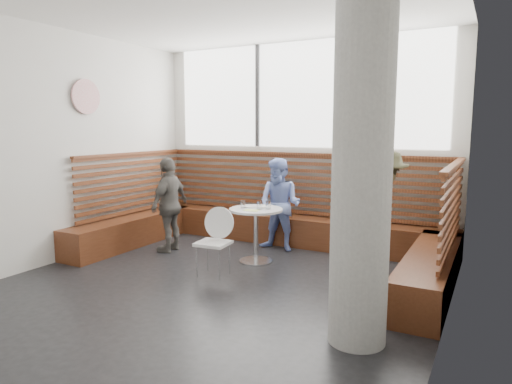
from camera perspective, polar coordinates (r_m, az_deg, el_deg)
The scene contains 15 objects.
room at distance 5.21m, azimuth -5.16°, elevation 5.19°, with size 5.00×5.00×3.20m.
booth at distance 6.91m, azimuth 3.02°, elevation -4.07°, with size 5.00×2.50×1.44m.
concrete_column at distance 3.90m, azimuth 13.13°, elevation 4.02°, with size 0.50×0.50×3.20m, color gray.
wall_art at distance 7.14m, azimuth -20.50°, elevation 11.10°, with size 0.50×0.50×0.03m, color white.
cafe_table at distance 6.30m, azimuth -0.01°, elevation -4.00°, with size 0.74×0.74×0.76m.
cafe_chair at distance 5.82m, azimuth -5.03°, elevation -5.49°, with size 0.41×0.40×0.85m.
adult_man at distance 5.80m, azimuth 15.37°, elevation -2.69°, with size 1.04×0.60×1.61m, color #4D4F34.
child_back at distance 6.89m, azimuth 3.00°, elevation -1.61°, with size 0.68×0.53×1.40m, color #869FE9.
child_left at distance 6.97m, azimuth -10.74°, elevation -1.56°, with size 0.83×0.35×1.42m, color #605C57.
plate_near at distance 6.37m, azimuth -0.75°, elevation -1.84°, with size 0.19×0.19×0.01m, color white.
plate_far at distance 6.37m, azimuth 0.99°, elevation -1.85°, with size 0.18×0.18×0.01m, color white.
glass_left at distance 6.32m, azimuth -1.63°, elevation -1.53°, with size 0.06×0.06×0.10m, color white.
glass_mid at distance 6.22m, azimuth 0.38°, elevation -1.68°, with size 0.06×0.06×0.10m, color white.
glass_right at distance 6.22m, azimuth 1.54°, elevation -1.62°, with size 0.07×0.07×0.11m, color white.
menu_card at distance 6.12m, azimuth -0.56°, elevation -2.30°, with size 0.20×0.14×0.00m, color #A5C64C.
Camera 1 is at (2.85, -4.36, 1.86)m, focal length 32.00 mm.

